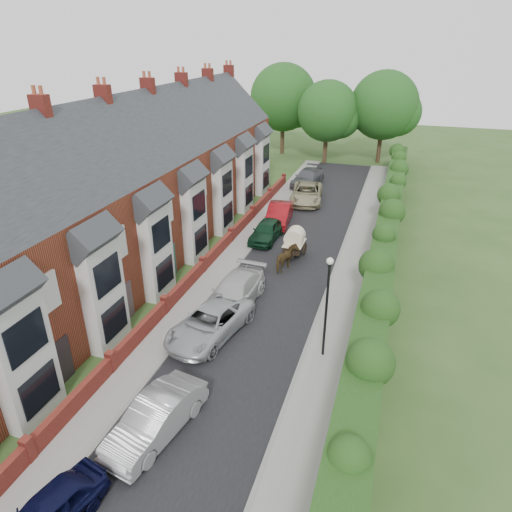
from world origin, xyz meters
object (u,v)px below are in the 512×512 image
Objects in this scene: car_white at (234,293)px; car_red at (279,214)px; car_green at (267,230)px; car_grey at (308,178)px; horse at (287,259)px; car_silver_b at (210,323)px; horse_cart at (295,241)px; car_beige at (307,193)px; lamppost at (327,296)px; car_silver_a at (156,418)px.

car_white is 1.11× the size of car_red.
car_white is 1.24× the size of car_green.
car_green is 14.25m from car_grey.
horse reaches higher than car_green.
car_silver_b is at bearing -84.23° from car_green.
car_white is 1.86× the size of horse_cart.
horse reaches higher than car_beige.
lamppost is 0.94× the size of car_grey.
car_grey is 16.64m from horse_cart.
horse is at bearing -77.58° from car_red.
horse_cart reaches higher than car_green.
horse is at bearing 88.16° from car_silver_b.
horse reaches higher than car_silver_a.
horse_cart is (0.00, 2.07, 0.39)m from horse.
car_red reaches higher than car_grey.
horse is at bearing -75.48° from car_grey.
car_grey reaches higher than car_white.
car_silver_b is at bearing -179.48° from lamppost.
car_grey is at bearing 98.97° from horse_cart.
car_silver_b is 2.81× the size of horse.
car_white is (-0.41, 9.49, 0.02)m from car_silver_a.
car_red is (-0.88, 12.62, 0.02)m from car_white.
car_white is 5.24m from horse.
car_silver_b is 1.11× the size of car_red.
lamppost is 0.96× the size of car_silver_b.
car_white is (0.14, 3.05, 0.04)m from car_silver_b.
car_silver_b is 0.99× the size of car_white.
car_silver_a is at bearing -81.23° from car_grey.
car_silver_a is 0.95× the size of car_red.
lamppost is 22.33m from car_beige.
car_beige is (-5.44, 21.51, -2.49)m from lamppost.
car_white is at bearing 103.12° from car_silver_a.
car_silver_a is 22.15m from car_red.
car_red is 0.89× the size of car_grey.
car_silver_a is 16.57m from horse_cart.
car_green is at bearing 104.67° from car_silver_b.
car_green is (-1.28, 18.69, -0.02)m from car_silver_a.
car_white is (-5.52, 3.00, -2.51)m from lamppost.
car_red is at bearing 92.34° from car_green.
car_green is 0.79× the size of car_grey.
car_red is at bearing -83.47° from car_grey.
car_white reaches higher than car_silver_b.
car_red is 8.10m from horse.
car_beige is at bearing -69.25° from horse.
car_beige is at bearing 98.09° from horse_cart.
car_green is (-0.88, 9.20, -0.04)m from car_white.
horse_cart is at bearing 90.78° from car_silver_b.
car_green is 0.76× the size of car_beige.
horse_cart reaches higher than car_silver_b.
car_silver_a is 18.74m from car_green.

